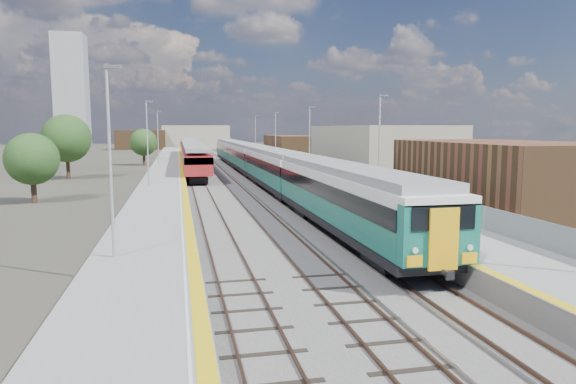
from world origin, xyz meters
name	(u,v)px	position (x,y,z in m)	size (l,w,h in m)	color
ground	(241,178)	(0.00, 50.00, 0.00)	(320.00, 320.00, 0.00)	#47443A
ballast_bed	(221,176)	(-2.25, 52.50, 0.03)	(10.50, 155.00, 0.06)	#565451
tracks	(225,175)	(-1.65, 54.18, 0.11)	(8.96, 160.00, 0.17)	#4C3323
platform_right	(279,171)	(5.28, 52.49, 0.54)	(4.70, 155.00, 8.52)	slate
platform_left	(166,174)	(-9.05, 52.49, 0.52)	(4.30, 155.00, 8.52)	slate
buildings	(138,112)	(-18.12, 138.60, 10.70)	(72.00, 185.50, 40.00)	brown
green_train	(258,160)	(1.50, 46.22, 2.39)	(3.08, 85.56, 3.39)	black
red_train	(191,152)	(-5.50, 71.74, 2.27)	(3.05, 61.74, 3.85)	black
tree_a	(32,159)	(-19.23, 32.26, 3.61)	(4.24, 4.24, 5.74)	#382619
tree_b	(66,138)	(-20.61, 53.09, 4.90)	(5.74, 5.74, 7.78)	#382619
tree_c	(143,142)	(-13.11, 75.52, 3.81)	(4.47, 4.47, 6.06)	#382619
tree_d	(381,145)	(21.23, 57.02, 3.75)	(4.40, 4.40, 5.97)	#382619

